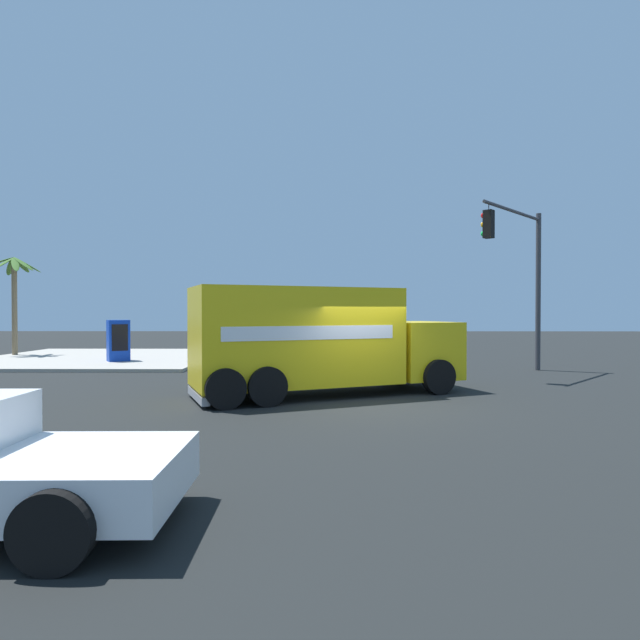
{
  "coord_description": "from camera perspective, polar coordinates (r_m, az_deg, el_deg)",
  "views": [
    {
      "loc": [
        -13.4,
        1.19,
        2.36
      ],
      "look_at": [
        1.71,
        1.35,
        2.12
      ],
      "focal_mm": 29.35,
      "sensor_mm": 36.0,
      "label": 1
    }
  ],
  "objects": [
    {
      "name": "traffic_light_secondary",
      "position": [
        21.49,
        21.25,
        5.7
      ],
      "size": [
        3.7,
        3.41,
        6.32
      ],
      "color": "#38383D",
      "rests_on": "ground"
    },
    {
      "name": "ground_plane",
      "position": [
        13.65,
        5.65,
        -9.05
      ],
      "size": [
        100.0,
        100.0,
        0.0
      ],
      "primitive_type": "plane",
      "color": "black"
    },
    {
      "name": "palm_tree_far",
      "position": [
        31.24,
        -30.34,
        3.1
      ],
      "size": [
        2.48,
        2.56,
        5.07
      ],
      "color": "#7A6647",
      "rests_on": "sidewalk_corner_far"
    },
    {
      "name": "sidewalk_corner_far",
      "position": [
        28.06,
        -22.75,
        -3.85
      ],
      "size": [
        11.09,
        11.09,
        0.14
      ],
      "primitive_type": "cube",
      "color": "#9E998E",
      "rests_on": "ground"
    },
    {
      "name": "vending_machine_red",
      "position": [
        25.28,
        -21.13,
        -2.09
      ],
      "size": [
        1.11,
        1.16,
        1.85
      ],
      "color": "#0F38B2",
      "rests_on": "sidewalk_corner_far"
    },
    {
      "name": "delivery_truck",
      "position": [
        14.84,
        -0.11,
        -2.2
      ],
      "size": [
        5.33,
        8.03,
        3.02
      ],
      "color": "yellow",
      "rests_on": "ground"
    }
  ]
}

